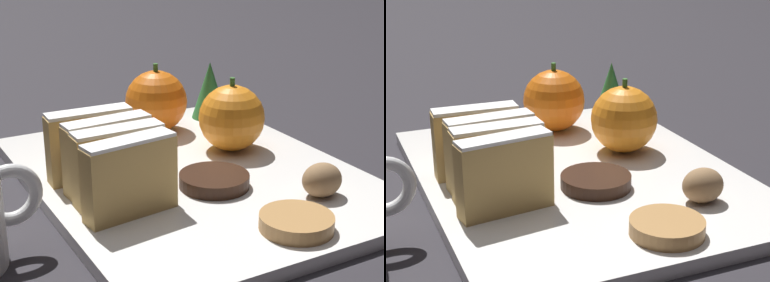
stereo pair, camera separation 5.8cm
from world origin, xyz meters
TOP-DOWN VIEW (x-y plane):
  - ground_plane at (0.00, 0.00)m, footprint 6.00×6.00m
  - serving_platter at (0.00, 0.00)m, footprint 0.28×0.36m
  - stollen_slice_front at (-0.09, -0.05)m, footprint 0.08×0.03m
  - stollen_slice_second at (-0.08, -0.03)m, footprint 0.08×0.02m
  - stollen_slice_third at (-0.08, 0.00)m, footprint 0.08×0.02m
  - stollen_slice_fourth at (-0.09, 0.03)m, footprint 0.08×0.02m
  - orange_near at (0.02, 0.12)m, footprint 0.07×0.07m
  - orange_far at (0.06, 0.03)m, footprint 0.07×0.07m
  - walnut at (0.07, -0.10)m, footprint 0.04×0.03m
  - chocolate_cookie at (0.00, -0.04)m, footprint 0.06×0.06m
  - gingerbread_cookie at (0.01, -0.14)m, footprint 0.06×0.06m
  - evergreen_sprig at (0.10, 0.14)m, footprint 0.04×0.04m

SIDE VIEW (x-z plane):
  - ground_plane at x=0.00m, z-range 0.00..0.00m
  - serving_platter at x=0.00m, z-range 0.00..0.01m
  - chocolate_cookie at x=0.00m, z-range 0.01..0.02m
  - gingerbread_cookie at x=0.01m, z-range 0.01..0.02m
  - walnut at x=0.07m, z-range 0.01..0.04m
  - stollen_slice_front at x=-0.09m, z-range 0.01..0.08m
  - stollen_slice_second at x=-0.08m, z-range 0.01..0.08m
  - stollen_slice_third at x=-0.08m, z-range 0.01..0.08m
  - stollen_slice_fourth at x=-0.09m, z-range 0.01..0.08m
  - evergreen_sprig at x=0.10m, z-range 0.01..0.08m
  - orange_far at x=0.06m, z-range 0.01..0.08m
  - orange_near at x=0.02m, z-range 0.01..0.08m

